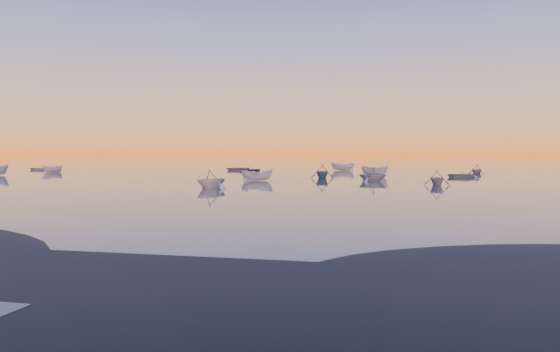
% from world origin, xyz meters
% --- Properties ---
extents(ground, '(600.00, 600.00, 0.00)m').
position_xyz_m(ground, '(0.00, 100.00, 0.00)').
color(ground, '#635852').
rests_on(ground, ground).
extents(mud_lobes, '(140.00, 6.00, 0.07)m').
position_xyz_m(mud_lobes, '(0.00, -1.00, 0.01)').
color(mud_lobes, black).
rests_on(mud_lobes, ground).
extents(moored_fleet, '(124.00, 58.00, 1.20)m').
position_xyz_m(moored_fleet, '(0.00, 53.00, 0.00)').
color(moored_fleet, silver).
rests_on(moored_fleet, ground).
extents(boat_near_center, '(1.76, 3.74, 1.26)m').
position_xyz_m(boat_near_center, '(-6.87, 41.36, 0.00)').
color(boat_near_center, silver).
rests_on(boat_near_center, ground).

